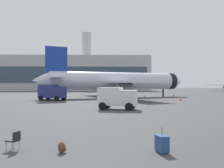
% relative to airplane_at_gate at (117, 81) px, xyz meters
% --- Properties ---
extents(airplane_at_gate, '(34.36, 31.49, 10.50)m').
position_rel_airplane_at_gate_xyz_m(airplane_at_gate, '(0.00, 0.00, 0.00)').
color(airplane_at_gate, silver).
rests_on(airplane_at_gate, ground).
extents(service_truck, '(5.28, 3.96, 2.90)m').
position_rel_airplane_at_gate_xyz_m(service_truck, '(-12.32, -9.30, -2.05)').
color(service_truck, navy).
rests_on(service_truck, ground).
extents(cargo_van, '(4.78, 3.31, 2.60)m').
position_rel_airplane_at_gate_xyz_m(cargo_van, '(-1.26, -26.65, -2.21)').
color(cargo_van, white).
rests_on(cargo_van, ground).
extents(safety_cone_near, '(0.44, 0.44, 0.63)m').
position_rel_airplane_at_gate_xyz_m(safety_cone_near, '(6.24, 0.31, -3.35)').
color(safety_cone_near, '#F2590C').
rests_on(safety_cone_near, ground).
extents(safety_cone_mid, '(0.44, 0.44, 0.70)m').
position_rel_airplane_at_gate_xyz_m(safety_cone_mid, '(12.92, 1.00, -3.31)').
color(safety_cone_mid, '#F2590C').
rests_on(safety_cone_mid, ground).
extents(safety_cone_far, '(0.44, 0.44, 0.82)m').
position_rel_airplane_at_gate_xyz_m(safety_cone_far, '(-10.19, -6.85, -3.25)').
color(safety_cone_far, '#F2590C').
rests_on(safety_cone_far, ground).
extents(safety_cone_outer, '(0.44, 0.44, 0.79)m').
position_rel_airplane_at_gate_xyz_m(safety_cone_outer, '(11.17, -10.13, -3.27)').
color(safety_cone_outer, '#F2590C').
rests_on(safety_cone_outer, ground).
extents(rolling_suitcase, '(0.55, 0.72, 1.10)m').
position_rel_airplane_at_gate_xyz_m(rolling_suitcase, '(-0.25, -45.72, -3.27)').
color(rolling_suitcase, navy).
rests_on(rolling_suitcase, ground).
extents(traveller_backpack, '(0.36, 0.40, 0.48)m').
position_rel_airplane_at_gate_xyz_m(traveller_backpack, '(-4.61, -45.62, -3.42)').
color(traveller_backpack, brown).
rests_on(traveller_backpack, ground).
extents(gate_chair, '(0.62, 0.62, 0.86)m').
position_rel_airplane_at_gate_xyz_m(gate_chair, '(-6.82, -45.17, -3.16)').
color(gate_chair, black).
rests_on(gate_chair, ground).
extents(terminal_building, '(79.78, 24.03, 27.70)m').
position_rel_airplane_at_gate_xyz_m(terminal_building, '(-21.88, 67.45, 4.30)').
color(terminal_building, '#B2B2B7').
rests_on(terminal_building, ground).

